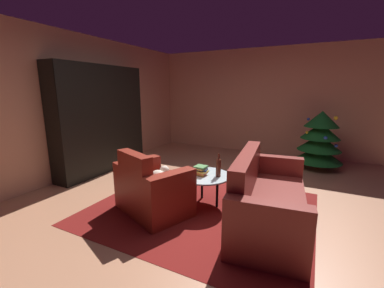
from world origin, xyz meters
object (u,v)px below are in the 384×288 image
at_px(coffee_table, 204,177).
at_px(decorated_tree, 320,140).
at_px(book_stack_on_table, 200,170).
at_px(armchair_red, 152,190).
at_px(bottle_on_table, 218,167).
at_px(couch_red, 266,200).
at_px(bookshelf_unit, 107,119).

xyz_separation_m(coffee_table, decorated_tree, (1.43, 2.62, 0.20)).
bearing_deg(book_stack_on_table, armchair_red, -134.27).
bearing_deg(coffee_table, armchair_red, -135.80).
relative_size(coffee_table, book_stack_on_table, 3.16).
relative_size(coffee_table, bottle_on_table, 2.30).
height_order(bottle_on_table, decorated_tree, decorated_tree).
xyz_separation_m(couch_red, coffee_table, (-0.88, 0.12, 0.11)).
height_order(bookshelf_unit, book_stack_on_table, bookshelf_unit).
height_order(bookshelf_unit, couch_red, bookshelf_unit).
relative_size(bookshelf_unit, bottle_on_table, 6.42).
distance_m(armchair_red, book_stack_on_table, 0.71).
bearing_deg(decorated_tree, armchair_red, -121.96).
xyz_separation_m(bookshelf_unit, book_stack_on_table, (2.38, -0.68, -0.52)).
height_order(armchair_red, couch_red, couch_red).
distance_m(armchair_red, couch_red, 1.46).
distance_m(bookshelf_unit, book_stack_on_table, 2.53).
bearing_deg(bookshelf_unit, decorated_tree, 26.99).
bearing_deg(bookshelf_unit, couch_red, -13.17).
bearing_deg(couch_red, book_stack_on_table, 173.99).
distance_m(armchair_red, decorated_tree, 3.70).
relative_size(bookshelf_unit, decorated_tree, 1.73).
bearing_deg(armchair_red, bottle_on_table, 36.60).
height_order(book_stack_on_table, decorated_tree, decorated_tree).
bearing_deg(decorated_tree, bookshelf_unit, -153.01).
xyz_separation_m(couch_red, book_stack_on_table, (-0.93, 0.10, 0.21)).
bearing_deg(book_stack_on_table, couch_red, -6.01).
bearing_deg(couch_red, bottle_on_table, 167.54).
bearing_deg(couch_red, decorated_tree, 78.78).
relative_size(couch_red, coffee_table, 2.53).
bearing_deg(decorated_tree, couch_red, -101.22).
height_order(armchair_red, bottle_on_table, armchair_red).
bearing_deg(armchair_red, couch_red, 15.45).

